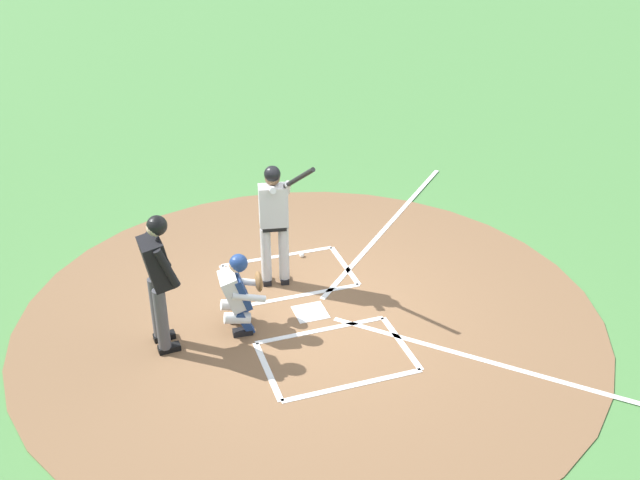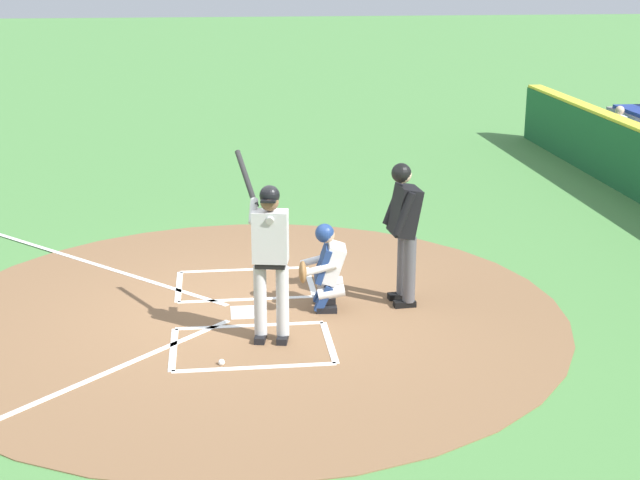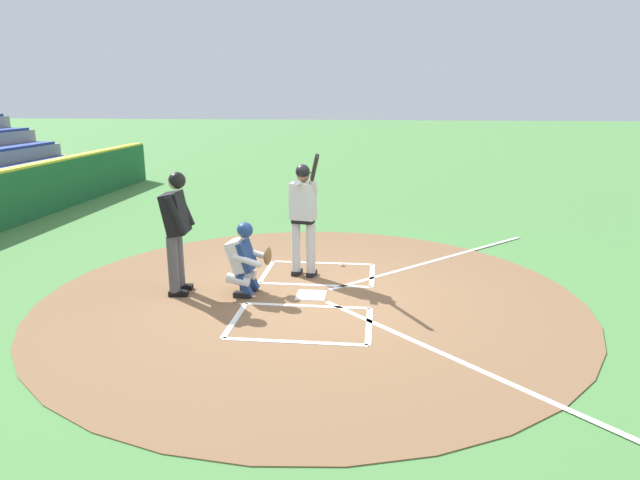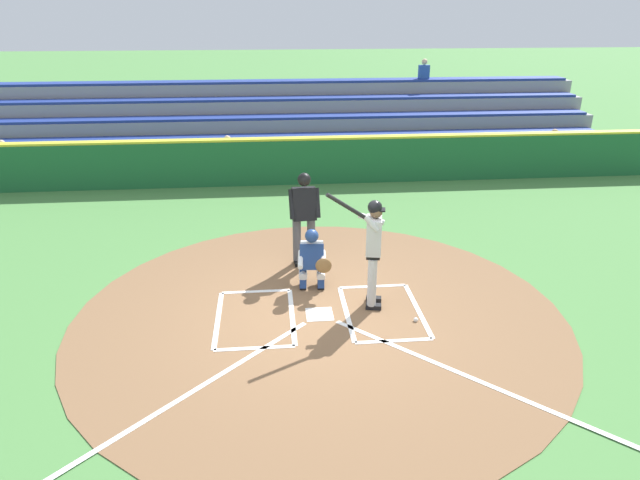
% 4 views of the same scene
% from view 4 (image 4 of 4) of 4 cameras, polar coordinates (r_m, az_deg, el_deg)
% --- Properties ---
extents(ground_plane, '(120.00, 120.00, 0.00)m').
position_cam_4_polar(ground_plane, '(9.37, -0.06, -7.57)').
color(ground_plane, '#4C8442').
extents(dirt_circle, '(8.00, 8.00, 0.01)m').
position_cam_4_polar(dirt_circle, '(9.37, -0.06, -7.53)').
color(dirt_circle, brown).
rests_on(dirt_circle, ground).
extents(home_plate_and_chalk, '(7.93, 4.91, 0.01)m').
position_cam_4_polar(home_plate_and_chalk, '(8.62, 0.49, -10.41)').
color(home_plate_and_chalk, white).
rests_on(home_plate_and_chalk, dirt_circle).
extents(batter, '(1.03, 0.58, 2.13)m').
position_cam_4_polar(batter, '(9.20, 5.34, -0.61)').
color(batter, '#BCBCBC').
rests_on(batter, ground).
extents(catcher, '(0.59, 0.64, 1.13)m').
position_cam_4_polar(catcher, '(9.98, -0.75, -1.78)').
color(catcher, black).
rests_on(catcher, ground).
extents(plate_umpire, '(0.60, 0.44, 1.86)m').
position_cam_4_polar(plate_umpire, '(10.72, -1.61, 2.79)').
color(plate_umpire, '#4C4C51').
rests_on(plate_umpire, ground).
extents(baseball, '(0.07, 0.07, 0.07)m').
position_cam_4_polar(baseball, '(9.30, 9.61, -7.92)').
color(baseball, white).
rests_on(baseball, ground).
extents(backstop_wall, '(22.00, 0.36, 1.31)m').
position_cam_4_polar(backstop_wall, '(16.11, -2.56, 7.99)').
color(backstop_wall, '#1E6033').
rests_on(backstop_wall, ground).
extents(bleacher_stand, '(20.00, 4.25, 3.00)m').
position_cam_4_polar(bleacher_stand, '(19.24, -3.09, 11.00)').
color(bleacher_stand, gray).
rests_on(bleacher_stand, ground).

